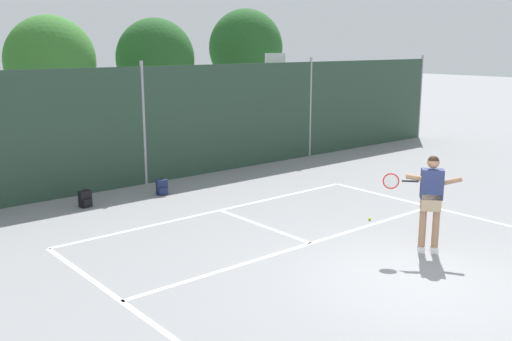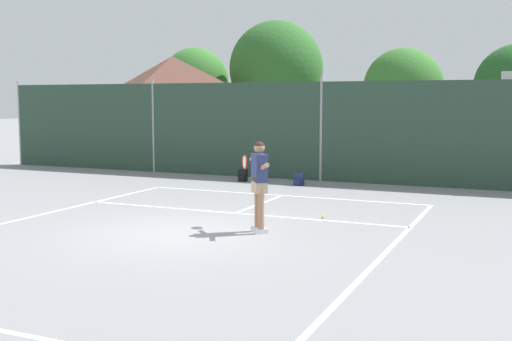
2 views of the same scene
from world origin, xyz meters
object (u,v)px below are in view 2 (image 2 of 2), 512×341
object	(u,v)px
tennis_player	(259,178)
backpack_navy	(299,179)
tennis_ball	(323,217)
backpack_black	(243,176)

from	to	relation	value
tennis_player	backpack_navy	world-z (taller)	tennis_player
tennis_player	tennis_ball	xyz separation A→B (m)	(0.73, 1.97, -1.08)
backpack_black	backpack_navy	bearing A→B (deg)	-4.83
tennis_ball	tennis_player	bearing A→B (deg)	-110.37
tennis_ball	backpack_black	world-z (taller)	backpack_black
tennis_player	backpack_black	world-z (taller)	tennis_player
tennis_ball	backpack_black	xyz separation A→B (m)	(-4.41, 5.12, 0.16)
tennis_ball	backpack_navy	world-z (taller)	backpack_navy
tennis_player	backpack_black	size ratio (longest dim) A/B	4.01
tennis_ball	backpack_navy	bearing A→B (deg)	115.71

